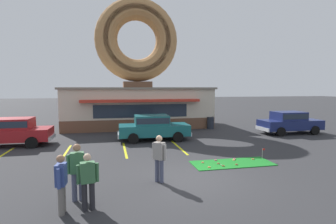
{
  "coord_description": "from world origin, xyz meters",
  "views": [
    {
      "loc": [
        -2.88,
        -9.0,
        3.33
      ],
      "look_at": [
        0.2,
        5.0,
        2.0
      ],
      "focal_mm": 28.0,
      "sensor_mm": 36.0,
      "label": 1
    }
  ],
  "objects": [
    {
      "name": "mini_donut_far_centre",
      "position": [
        1.75,
        1.92,
        0.05
      ],
      "size": [
        0.13,
        0.13,
        0.04
      ],
      "primitive_type": "torus",
      "color": "#D8667F",
      "rests_on": "putting_mat"
    },
    {
      "name": "parking_stripe_mid_left",
      "position": [
        -2.18,
        5.0,
        0.0
      ],
      "size": [
        0.12,
        3.6,
        0.01
      ],
      "primitive_type": "cube",
      "color": "yellow",
      "rests_on": "ground"
    },
    {
      "name": "car_red",
      "position": [
        -8.48,
        7.37,
        0.87
      ],
      "size": [
        4.57,
        1.99,
        1.6
      ],
      "color": "maroon",
      "rests_on": "ground"
    },
    {
      "name": "mini_donut_far_right",
      "position": [
        2.68,
        1.93,
        0.05
      ],
      "size": [
        0.13,
        0.13,
        0.04
      ],
      "primitive_type": "torus",
      "color": "#D8667F",
      "rests_on": "putting_mat"
    },
    {
      "name": "mini_donut_near_right",
      "position": [
        2.56,
        1.75,
        0.05
      ],
      "size": [
        0.13,
        0.13,
        0.04
      ],
      "primitive_type": "torus",
      "color": "#E5C666",
      "rests_on": "putting_mat"
    },
    {
      "name": "pedestrian_clipboard_woman",
      "position": [
        -4.19,
        -1.88,
        0.87
      ],
      "size": [
        0.27,
        0.59,
        1.59
      ],
      "color": "slate",
      "rests_on": "ground"
    },
    {
      "name": "mini_donut_mid_right",
      "position": [
        3.5,
        1.71,
        0.05
      ],
      "size": [
        0.13,
        0.13,
        0.04
      ],
      "primitive_type": "torus",
      "color": "#D17F47",
      "rests_on": "putting_mat"
    },
    {
      "name": "car_teal",
      "position": [
        -0.26,
        7.27,
        0.87
      ],
      "size": [
        4.6,
        2.07,
        1.6
      ],
      "color": "#196066",
      "rests_on": "ground"
    },
    {
      "name": "parking_stripe_far_left",
      "position": [
        -8.18,
        5.0,
        0.0
      ],
      "size": [
        0.12,
        3.6,
        0.01
      ],
      "primitive_type": "cube",
      "color": "yellow",
      "rests_on": "ground"
    },
    {
      "name": "pedestrian_hooded_kid",
      "position": [
        -3.52,
        -1.81,
        0.86
      ],
      "size": [
        0.59,
        0.3,
        1.57
      ],
      "color": "#232328",
      "rests_on": "ground"
    },
    {
      "name": "putting_mat",
      "position": [
        2.31,
        1.39,
        0.01
      ],
      "size": [
        3.57,
        1.41,
        0.03
      ],
      "primitive_type": "cube",
      "color": "#197523",
      "rests_on": "ground"
    },
    {
      "name": "pedestrian_blue_sweater_man",
      "position": [
        -1.25,
        -0.14,
        0.93
      ],
      "size": [
        0.43,
        0.47,
        1.68
      ],
      "color": "#474C66",
      "rests_on": "ground"
    },
    {
      "name": "parking_stripe_centre",
      "position": [
        0.82,
        5.0,
        0.0
      ],
      "size": [
        0.12,
        3.6,
        0.01
      ],
      "primitive_type": "cube",
      "color": "yellow",
      "rests_on": "ground"
    },
    {
      "name": "mini_donut_mid_centre",
      "position": [
        2.36,
        1.09,
        0.05
      ],
      "size": [
        0.13,
        0.13,
        0.04
      ],
      "primitive_type": "torus",
      "color": "brown",
      "rests_on": "putting_mat"
    },
    {
      "name": "trash_bin",
      "position": [
        5.02,
        10.84,
        0.5
      ],
      "size": [
        0.57,
        0.57,
        0.97
      ],
      "color": "#232833",
      "rests_on": "ground"
    },
    {
      "name": "mini_donut_mid_left",
      "position": [
        1.07,
        0.97,
        0.05
      ],
      "size": [
        0.13,
        0.13,
        0.04
      ],
      "primitive_type": "torus",
      "color": "#D17F47",
      "rests_on": "putting_mat"
    },
    {
      "name": "mini_donut_near_left",
      "position": [
        1.72,
        1.03,
        0.05
      ],
      "size": [
        0.13,
        0.13,
        0.04
      ],
      "primitive_type": "torus",
      "color": "brown",
      "rests_on": "putting_mat"
    },
    {
      "name": "donut_shop_building",
      "position": [
        -0.57,
        13.94,
        3.74
      ],
      "size": [
        12.3,
        6.75,
        10.96
      ],
      "color": "brown",
      "rests_on": "ground"
    },
    {
      "name": "car_navy",
      "position": [
        9.82,
        7.55,
        0.87
      ],
      "size": [
        4.57,
        2.0,
        1.6
      ],
      "color": "navy",
      "rests_on": "ground"
    },
    {
      "name": "ground_plane",
      "position": [
        0.0,
        0.0,
        0.0
      ],
      "size": [
        160.0,
        160.0,
        0.0
      ],
      "primitive_type": "plane",
      "color": "#2D2D30"
    },
    {
      "name": "golf_ball",
      "position": [
        1.69,
        1.19,
        0.05
      ],
      "size": [
        0.04,
        0.04,
        0.04
      ],
      "primitive_type": "sphere",
      "color": "white",
      "rests_on": "putting_mat"
    },
    {
      "name": "mini_donut_extra",
      "position": [
        1.65,
        1.39,
        0.05
      ],
      "size": [
        0.13,
        0.13,
        0.04
      ],
      "primitive_type": "torus",
      "color": "brown",
      "rests_on": "putting_mat"
    },
    {
      "name": "mini_donut_far_left",
      "position": [
        1.04,
        1.69,
        0.05
      ],
      "size": [
        0.13,
        0.13,
        0.04
      ],
      "primitive_type": "torus",
      "color": "#D17F47",
      "rests_on": "putting_mat"
    },
    {
      "name": "putting_flag_pin",
      "position": [
        3.88,
        1.52,
        0.44
      ],
      "size": [
        0.13,
        0.01,
        0.55
      ],
      "color": "silver",
      "rests_on": "putting_mat"
    },
    {
      "name": "parking_stripe_left",
      "position": [
        -5.18,
        5.0,
        0.0
      ],
      "size": [
        0.12,
        3.6,
        0.01
      ],
      "primitive_type": "cube",
      "color": "yellow",
      "rests_on": "ground"
    },
    {
      "name": "pedestrian_leather_jacket_man",
      "position": [
        -3.87,
        -1.13,
        0.95
      ],
      "size": [
        0.6,
        0.26,
        1.71
      ],
      "color": "#474C66",
      "rests_on": "ground"
    }
  ]
}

